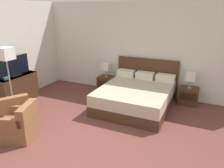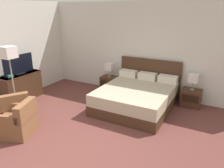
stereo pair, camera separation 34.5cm
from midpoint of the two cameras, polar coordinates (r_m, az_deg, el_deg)
ground_plane at (r=4.44m, az=-8.94°, el=-16.67°), size 10.47×10.47×0.00m
wall_back at (r=6.83m, az=8.60°, el=8.97°), size 7.32×0.06×2.82m
wall_left at (r=6.95m, az=-23.04°, el=7.84°), size 0.06×5.29×2.82m
bed at (r=6.01m, az=8.16°, el=-3.24°), size 1.88×2.15×1.16m
nightstand_left at (r=7.21m, az=0.68°, el=0.11°), size 0.52×0.41×0.48m
nightstand_right at (r=6.50m, az=21.38°, el=-3.41°), size 0.52×0.41×0.48m
table_lamp_left at (r=7.04m, az=0.71°, el=4.48°), size 0.25×0.25×0.45m
table_lamp_right at (r=6.32m, az=22.00°, el=1.36°), size 0.25×0.25×0.45m
dresser at (r=6.90m, az=-21.28°, el=-0.62°), size 0.46×1.23×0.80m
tv at (r=6.73m, az=-21.87°, el=4.65°), size 0.18×0.98×0.55m
book_red_cover at (r=6.58m, az=-23.91°, el=1.81°), size 0.26×0.20×0.03m
book_blue_cover at (r=6.58m, az=-23.97°, el=2.08°), size 0.25×0.20×0.03m
armchair_by_window at (r=5.69m, az=-22.78°, el=-6.32°), size 0.94×0.94×0.76m
armchair_companion at (r=5.08m, az=-21.69°, el=-9.23°), size 0.88×0.88×0.76m
floor_lamp at (r=5.89m, az=-23.80°, el=6.37°), size 0.32×0.32×1.72m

